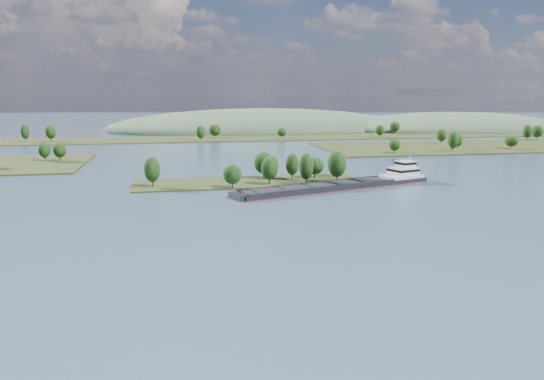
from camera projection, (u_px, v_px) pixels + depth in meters
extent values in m
plane|color=#37495F|center=(278.00, 214.00, 173.13)|extent=(1800.00, 1800.00, 0.00)
cube|color=#293417|center=(251.00, 183.00, 231.02)|extent=(100.00, 30.00, 1.20)
cylinder|color=black|center=(306.00, 180.00, 222.45)|extent=(0.50, 0.50, 4.39)
ellipsoid|color=black|center=(306.00, 166.00, 221.43)|extent=(6.20, 6.20, 11.30)
cylinder|color=black|center=(263.00, 174.00, 240.71)|extent=(0.50, 0.50, 3.87)
ellipsoid|color=black|center=(263.00, 163.00, 239.81)|extent=(8.61, 8.61, 9.95)
cylinder|color=black|center=(269.00, 180.00, 224.03)|extent=(0.50, 0.50, 3.76)
ellipsoid|color=black|center=(269.00, 169.00, 223.16)|extent=(7.19, 7.19, 9.67)
cylinder|color=black|center=(271.00, 175.00, 237.29)|extent=(0.50, 0.50, 3.44)
ellipsoid|color=black|center=(271.00, 166.00, 236.49)|extent=(6.45, 6.45, 8.84)
cylinder|color=black|center=(232.00, 184.00, 215.65)|extent=(0.50, 0.50, 3.16)
ellipsoid|color=black|center=(232.00, 174.00, 214.91)|extent=(7.54, 7.54, 8.13)
cylinder|color=black|center=(152.00, 182.00, 217.61)|extent=(0.50, 0.50, 4.08)
ellipsoid|color=black|center=(152.00, 170.00, 216.66)|extent=(6.57, 6.57, 10.49)
cylinder|color=black|center=(292.00, 175.00, 236.44)|extent=(0.50, 0.50, 3.78)
ellipsoid|color=black|center=(292.00, 164.00, 235.56)|extent=(5.91, 5.91, 9.73)
cylinder|color=black|center=(337.00, 173.00, 243.97)|extent=(0.50, 0.50, 3.62)
ellipsoid|color=black|center=(337.00, 163.00, 243.12)|extent=(7.16, 7.16, 9.31)
cylinder|color=black|center=(337.00, 177.00, 228.76)|extent=(0.50, 0.50, 4.50)
ellipsoid|color=black|center=(337.00, 164.00, 227.71)|extent=(7.97, 7.97, 11.56)
cylinder|color=black|center=(314.00, 174.00, 240.83)|extent=(0.50, 0.50, 3.06)
ellipsoid|color=black|center=(315.00, 166.00, 240.12)|extent=(8.46, 8.46, 7.87)
cylinder|color=black|center=(60.00, 158.00, 299.12)|extent=(0.50, 0.50, 3.28)
ellipsoid|color=black|center=(60.00, 150.00, 298.35)|extent=(7.11, 7.11, 8.42)
cylinder|color=black|center=(45.00, 158.00, 298.13)|extent=(0.50, 0.50, 3.36)
ellipsoid|color=black|center=(44.00, 150.00, 297.35)|extent=(6.19, 6.19, 8.65)
cube|color=#293417|center=(534.00, 146.00, 390.01)|extent=(320.00, 90.00, 1.60)
cylinder|color=black|center=(394.00, 151.00, 336.69)|extent=(0.50, 0.50, 2.85)
ellipsoid|color=black|center=(395.00, 145.00, 336.03)|extent=(7.21, 7.21, 7.33)
cylinder|color=black|center=(537.00, 137.00, 427.28)|extent=(0.50, 0.50, 3.84)
ellipsoid|color=black|center=(537.00, 131.00, 426.39)|extent=(8.75, 8.75, 9.88)
cylinder|color=black|center=(511.00, 146.00, 360.90)|extent=(0.50, 0.50, 3.02)
ellipsoid|color=black|center=(512.00, 141.00, 360.19)|extent=(9.15, 9.15, 7.77)
cylinder|color=black|center=(453.00, 148.00, 342.37)|extent=(0.50, 0.50, 4.35)
ellipsoid|color=black|center=(453.00, 140.00, 341.35)|extent=(7.02, 7.02, 11.20)
cylinder|color=black|center=(457.00, 147.00, 358.39)|extent=(0.50, 0.50, 3.34)
ellipsoid|color=black|center=(458.00, 140.00, 357.61)|extent=(6.27, 6.27, 8.58)
cylinder|color=black|center=(441.00, 141.00, 394.30)|extent=(0.50, 0.50, 3.64)
ellipsoid|color=black|center=(442.00, 135.00, 393.45)|extent=(7.24, 7.24, 9.36)
cylinder|color=black|center=(527.00, 138.00, 420.01)|extent=(0.50, 0.50, 4.11)
ellipsoid|color=black|center=(527.00, 131.00, 419.05)|extent=(7.24, 7.24, 10.57)
cube|color=#293417|center=(211.00, 139.00, 443.30)|extent=(900.00, 60.00, 1.20)
cylinder|color=black|center=(26.00, 139.00, 412.07)|extent=(0.50, 0.50, 4.45)
ellipsoid|color=black|center=(25.00, 132.00, 411.03)|extent=(6.40, 6.40, 11.44)
cylinder|color=black|center=(380.00, 135.00, 451.69)|extent=(0.50, 0.50, 3.50)
ellipsoid|color=black|center=(380.00, 130.00, 450.87)|extent=(7.50, 7.50, 9.00)
cylinder|color=black|center=(215.00, 136.00, 446.09)|extent=(0.50, 0.50, 3.75)
ellipsoid|color=black|center=(215.00, 130.00, 445.22)|extent=(9.88, 9.88, 9.65)
cylinder|color=black|center=(395.00, 132.00, 491.77)|extent=(0.50, 0.50, 3.68)
ellipsoid|color=black|center=(395.00, 127.00, 490.91)|extent=(9.29, 9.29, 9.46)
cylinder|color=black|center=(51.00, 139.00, 413.82)|extent=(0.50, 0.50, 4.18)
ellipsoid|color=black|center=(51.00, 132.00, 412.85)|extent=(7.80, 7.80, 10.75)
cylinder|color=black|center=(282.00, 136.00, 444.76)|extent=(0.50, 0.50, 2.83)
ellipsoid|color=black|center=(282.00, 132.00, 444.09)|extent=(7.77, 7.77, 7.28)
cylinder|color=black|center=(201.00, 138.00, 421.44)|extent=(0.50, 0.50, 3.88)
ellipsoid|color=black|center=(201.00, 132.00, 420.53)|extent=(6.94, 6.94, 9.98)
ellipsoid|color=#435C3F|center=(452.00, 129.00, 559.68)|extent=(260.00, 140.00, 36.00)
ellipsoid|color=#435C3F|center=(261.00, 130.00, 551.06)|extent=(320.00, 160.00, 44.00)
cube|color=black|center=(337.00, 187.00, 217.79)|extent=(88.54, 38.95, 2.46)
cube|color=maroon|center=(337.00, 188.00, 217.88)|extent=(88.82, 39.24, 0.28)
cube|color=black|center=(312.00, 183.00, 217.87)|extent=(66.01, 22.38, 0.90)
cube|color=black|center=(327.00, 187.00, 208.47)|extent=(66.01, 22.38, 0.90)
cube|color=black|center=(319.00, 186.00, 213.20)|extent=(66.93, 30.81, 0.34)
cube|color=black|center=(266.00, 190.00, 201.23)|extent=(12.47, 11.90, 0.39)
cube|color=black|center=(293.00, 187.00, 207.18)|extent=(12.47, 11.90, 0.39)
cube|color=black|center=(319.00, 185.00, 213.14)|extent=(12.47, 11.90, 0.39)
cube|color=black|center=(344.00, 182.00, 219.09)|extent=(12.47, 11.90, 0.39)
cube|color=black|center=(367.00, 180.00, 225.05)|extent=(12.47, 11.90, 0.39)
cube|color=black|center=(238.00, 197.00, 195.78)|extent=(6.37, 10.62, 2.24)
cylinder|color=black|center=(241.00, 192.00, 196.04)|extent=(0.34, 0.34, 2.46)
cube|color=silver|center=(401.00, 176.00, 234.22)|extent=(20.40, 15.87, 1.34)
cube|color=silver|center=(403.00, 171.00, 234.35)|extent=(13.46, 12.04, 3.36)
cube|color=black|center=(403.00, 170.00, 234.27)|extent=(13.74, 12.32, 1.01)
cube|color=silver|center=(405.00, 164.00, 234.35)|extent=(8.50, 8.50, 2.46)
cube|color=black|center=(405.00, 163.00, 234.27)|extent=(8.78, 8.78, 0.90)
cube|color=silver|center=(406.00, 161.00, 234.11)|extent=(9.07, 9.07, 0.22)
cylinder|color=silver|center=(410.00, 158.00, 235.21)|extent=(0.28, 0.28, 2.91)
cylinder|color=black|center=(393.00, 160.00, 234.78)|extent=(0.71, 0.71, 1.34)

